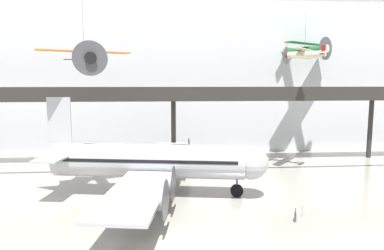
% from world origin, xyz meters
% --- Properties ---
extents(ground_plane, '(260.00, 260.00, 0.00)m').
position_xyz_m(ground_plane, '(0.00, 0.00, 0.00)').
color(ground_plane, gray).
extents(hangar_back_wall, '(140.00, 3.00, 24.73)m').
position_xyz_m(hangar_back_wall, '(0.00, 33.88, 12.36)').
color(hangar_back_wall, silver).
rests_on(hangar_back_wall, ground).
extents(mezzanine_walkway, '(110.00, 3.20, 10.97)m').
position_xyz_m(mezzanine_walkway, '(0.00, 25.51, 9.28)').
color(mezzanine_walkway, '#2D2B28').
rests_on(mezzanine_walkway, ground).
extents(airliner_silver_main, '(25.05, 28.80, 10.10)m').
position_xyz_m(airliner_silver_main, '(-3.12, 11.49, 3.53)').
color(airliner_silver_main, '#B7BABF').
rests_on(airliner_silver_main, ground).
extents(suspended_plane_cream_biplane, '(5.28, 5.51, 6.45)m').
position_xyz_m(suspended_plane_cream_biplane, '(16.38, 19.44, 15.11)').
color(suspended_plane_cream_biplane, beige).
extents(suspended_plane_green_biplane, '(8.77, 7.98, 5.54)m').
position_xyz_m(suspended_plane_green_biplane, '(20.37, 28.85, 16.44)').
color(suspended_plane_green_biplane, '#1E6B33').
extents(suspended_plane_orange_highwing, '(9.15, 7.89, 8.11)m').
position_xyz_m(suspended_plane_orange_highwing, '(-9.47, 13.23, 14.17)').
color(suspended_plane_orange_highwing, orange).
extents(stanchion_barrier, '(0.36, 0.36, 1.08)m').
position_xyz_m(stanchion_barrier, '(10.53, 4.27, 0.33)').
color(stanchion_barrier, '#B2B5BA').
rests_on(stanchion_barrier, ground).
extents(info_sign_pedestal, '(0.29, 0.75, 1.24)m').
position_xyz_m(info_sign_pedestal, '(9.58, 3.50, 0.46)').
color(info_sign_pedestal, '#4C4C51').
rests_on(info_sign_pedestal, ground).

